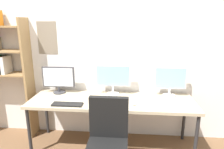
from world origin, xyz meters
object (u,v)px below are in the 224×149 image
(monitor_center, at_px, (113,78))
(computer_mouse, at_px, (134,104))
(keyboard_right, at_px, (154,107))
(desk, at_px, (112,103))
(keyboard_left, at_px, (67,104))
(laptop_closed, at_px, (106,103))
(monitor_right, at_px, (170,80))
(monitor_left, at_px, (59,79))

(monitor_center, xyz_separation_m, computer_mouse, (0.31, -0.36, -0.24))
(keyboard_right, bearing_deg, desk, 157.67)
(keyboard_left, xyz_separation_m, laptop_closed, (0.49, 0.08, 0.00))
(desk, distance_m, monitor_right, 0.90)
(monitor_left, height_order, keyboard_left, monitor_left)
(monitor_right, distance_m, computer_mouse, 0.67)
(monitor_left, distance_m, computer_mouse, 1.20)
(keyboard_right, relative_size, laptop_closed, 1.17)
(monitor_center, bearing_deg, desk, -90.00)
(keyboard_left, bearing_deg, desk, 22.33)
(desk, height_order, keyboard_right, keyboard_right)
(computer_mouse, bearing_deg, monitor_right, 34.96)
(monitor_left, relative_size, laptop_closed, 1.51)
(desk, bearing_deg, laptop_closed, -114.94)
(keyboard_left, xyz_separation_m, computer_mouse, (0.87, 0.08, 0.01))
(desk, height_order, monitor_center, monitor_center)
(desk, height_order, computer_mouse, computer_mouse)
(computer_mouse, bearing_deg, keyboard_left, -174.46)
(monitor_center, distance_m, laptop_closed, 0.44)
(monitor_right, height_order, keyboard_right, monitor_right)
(desk, distance_m, monitor_left, 0.89)
(desk, xyz_separation_m, laptop_closed, (-0.07, -0.15, 0.06))
(keyboard_left, bearing_deg, keyboard_right, 0.00)
(keyboard_right, bearing_deg, monitor_right, 59.59)
(keyboard_right, bearing_deg, monitor_center, 141.70)
(monitor_right, bearing_deg, monitor_center, 180.00)
(monitor_left, bearing_deg, desk, -14.52)
(monitor_center, distance_m, monitor_right, 0.82)
(monitor_center, bearing_deg, laptop_closed, -100.76)
(desk, relative_size, laptop_closed, 7.12)
(monitor_left, distance_m, monitor_center, 0.82)
(desk, distance_m, laptop_closed, 0.17)
(monitor_right, height_order, keyboard_left, monitor_right)
(computer_mouse, bearing_deg, monitor_center, 130.62)
(monitor_right, distance_m, keyboard_left, 1.47)
(laptop_closed, bearing_deg, computer_mouse, 11.13)
(desk, bearing_deg, keyboard_right, -22.33)
(desk, bearing_deg, computer_mouse, -25.40)
(keyboard_right, height_order, computer_mouse, computer_mouse)
(keyboard_right, bearing_deg, computer_mouse, 161.60)
(monitor_right, bearing_deg, keyboard_right, -120.41)
(monitor_left, xyz_separation_m, monitor_right, (1.64, -0.00, 0.02))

